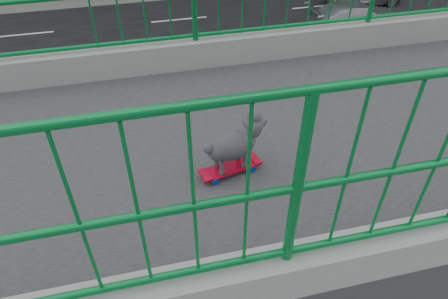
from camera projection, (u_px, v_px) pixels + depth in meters
road at (200, 75)px, 18.08m from camera, size 18.00×90.00×0.02m
footbridge at (385, 232)px, 5.08m from camera, size 3.00×24.00×7.00m
railing at (441, 93)px, 3.79m from camera, size 3.00×24.00×1.42m
skateboard at (230, 168)px, 3.26m from camera, size 0.25×0.51×0.07m
poodle at (234, 142)px, 3.11m from camera, size 0.29×0.52×0.44m
car_3 at (355, 17)px, 21.04m from camera, size 2.03×5.00×1.45m
car_6 at (314, 96)px, 15.40m from camera, size 2.58×5.60×1.56m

